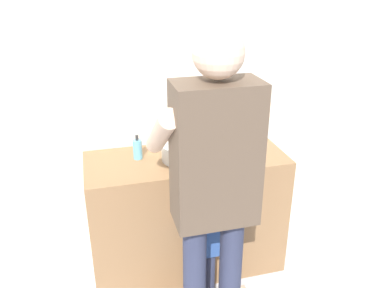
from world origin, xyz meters
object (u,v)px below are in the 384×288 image
Objects in this scene: adult_parent at (214,174)px; toothbrush_cup at (245,144)px; soap_bottle at (138,149)px; child_toddler at (203,235)px.

toothbrush_cup is at bearing 55.80° from adult_parent.
adult_parent reaches higher than soap_bottle.
child_toddler is (0.31, -0.47, -0.41)m from soap_bottle.
toothbrush_cup is 1.25× the size of soap_bottle.
toothbrush_cup reaches higher than child_toddler.
soap_bottle is 0.18× the size of child_toddler.
child_toddler is at bearing -56.30° from soap_bottle.
toothbrush_cup is 0.78m from adult_parent.
soap_bottle is at bearing 112.42° from adult_parent.
soap_bottle is at bearing 173.88° from toothbrush_cup.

